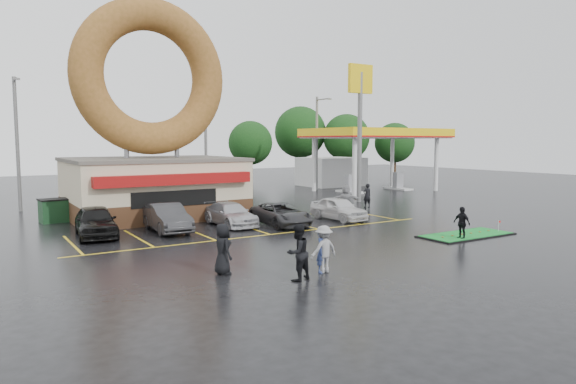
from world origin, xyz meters
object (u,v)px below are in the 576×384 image
car_dgrey (167,218)px  car_silver (231,214)px  shell_sign (360,107)px  streetlight_left (17,140)px  gas_station (356,152)px  car_white (338,209)px  streetlight_right (317,141)px  car_grey (281,214)px  car_black (96,221)px  putting_green (466,235)px  donut_shop (152,146)px  person_cameraman (462,223)px  streetlight_mid (206,141)px  person_blue (322,251)px  dumpster (57,211)px

car_dgrey → car_silver: bearing=2.0°
shell_sign → car_silver: (-13.48, -4.97, -6.74)m
streetlight_left → car_dgrey: bearing=-65.6°
gas_station → car_white: 21.13m
streetlight_right → car_grey: 21.92m
streetlight_left → car_black: streetlight_left is taller
car_white → putting_green: (2.28, -7.56, -0.65)m
car_black → donut_shop: bearing=56.0°
gas_station → person_cameraman: gas_station is taller
streetlight_mid → streetlight_right: size_ratio=1.00×
streetlight_right → person_blue: streetlight_right is taller
car_black → car_grey: car_black is taller
car_black → shell_sign: bearing=18.6°
streetlight_right → person_cameraman: size_ratio=5.61×
dumpster → car_silver: bearing=-44.9°
shell_sign → person_cameraman: 17.07m
car_black → putting_green: 18.55m
streetlight_right → car_dgrey: bearing=-143.6°
dumpster → car_dgrey: bearing=-61.9°
car_dgrey → putting_green: car_dgrey is taller
gas_station → streetlight_right: bearing=166.3°
car_grey → person_cameraman: (5.21, -8.24, 0.17)m
donut_shop → putting_green: bearing=-53.3°
car_dgrey → car_white: 10.23m
car_grey → car_dgrey: bearing=168.9°
shell_sign → car_white: size_ratio=2.62×
gas_station → car_black: size_ratio=3.01×
gas_station → streetlight_left: bearing=-178.0°
shell_sign → streetlight_right: (3.00, 9.92, -2.60)m
streetlight_right → car_silver: bearing=-137.9°
car_silver → person_cameraman: person_cameraman is taller
gas_station → streetlight_right: (-4.00, 0.98, 1.08)m
streetlight_mid → car_white: (1.94, -15.46, -4.09)m
gas_station → car_grey: (-18.04, -15.34, -3.07)m
gas_station → streetlight_right: 4.26m
gas_station → car_dgrey: bearing=-150.1°
person_blue → dumpster: bearing=77.3°
donut_shop → car_dgrey: bearing=-101.1°
donut_shop → streetlight_mid: bearing=48.6°
donut_shop → car_white: (8.94, -7.52, -3.77)m
streetlight_mid → putting_green: 23.88m
streetlight_right → dumpster: streetlight_right is taller
streetlight_mid → car_black: streetlight_mid is taller
gas_station → shell_sign: (-7.00, -8.94, 3.68)m
shell_sign → person_blue: shell_sign is taller
donut_shop → streetlight_mid: 10.59m
dumpster → putting_green: 23.03m
car_silver → person_blue: (-1.71, -11.17, 0.15)m
dumpster → donut_shop: bearing=-12.5°
car_dgrey → person_blue: 11.35m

